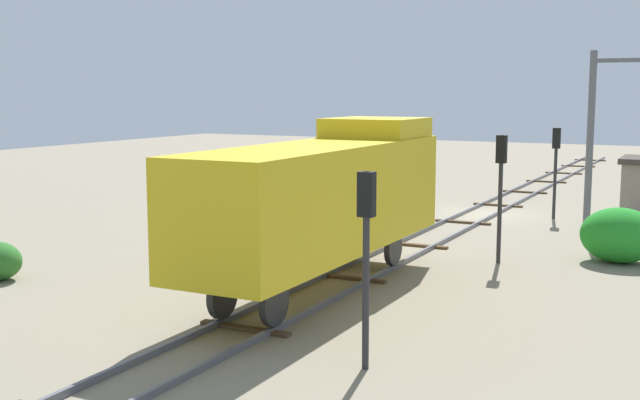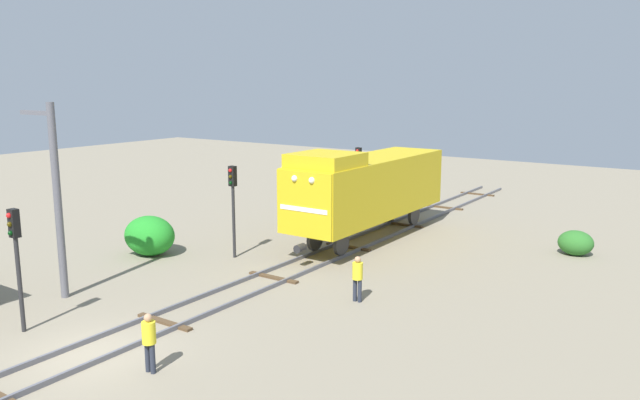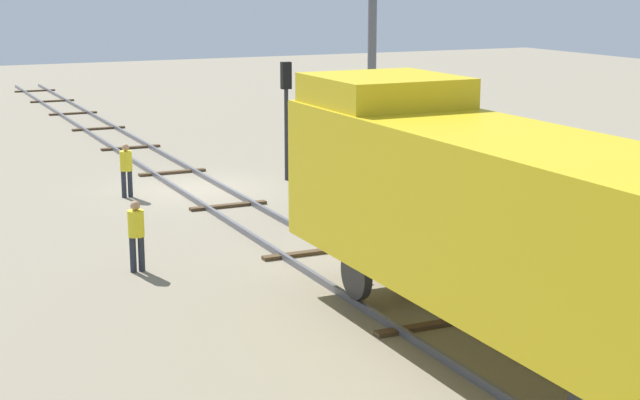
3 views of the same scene
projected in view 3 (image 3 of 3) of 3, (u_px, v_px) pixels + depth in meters
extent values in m
plane|color=gray|center=(198.00, 189.00, 31.93)|extent=(103.93, 103.93, 0.00)
cube|color=#595960|center=(219.00, 185.00, 32.21)|extent=(0.10, 69.29, 0.16)
cube|color=#595960|center=(177.00, 189.00, 31.61)|extent=(0.10, 69.29, 0.16)
cube|color=#4C3823|center=(35.00, 91.00, 59.97)|extent=(2.40, 0.24, 0.09)
cube|color=#4C3823|center=(52.00, 101.00, 54.87)|extent=(2.40, 0.24, 0.09)
cube|color=#4C3823|center=(73.00, 113.00, 49.77)|extent=(2.40, 0.24, 0.09)
cube|color=#4C3823|center=(99.00, 129.00, 44.67)|extent=(2.40, 0.24, 0.09)
cube|color=#4C3823|center=(131.00, 148.00, 39.57)|extent=(2.40, 0.24, 0.09)
cube|color=#4C3823|center=(172.00, 172.00, 34.47)|extent=(2.40, 0.24, 0.09)
cube|color=#4C3823|center=(228.00, 206.00, 29.37)|extent=(2.40, 0.24, 0.09)
cube|color=#4C3823|center=(308.00, 253.00, 24.27)|extent=(2.40, 0.24, 0.09)
cube|color=#4C3823|center=(430.00, 325.00, 19.17)|extent=(2.40, 0.24, 0.09)
cube|color=gold|center=(492.00, 214.00, 16.89)|extent=(2.90, 11.00, 2.90)
cube|color=gold|center=(385.00, 90.00, 19.95)|extent=(2.75, 2.80, 0.60)
cube|color=gold|center=(348.00, 161.00, 21.79)|extent=(2.84, 0.10, 2.84)
cube|color=white|center=(347.00, 170.00, 21.87)|extent=(2.46, 0.06, 0.20)
sphere|color=white|center=(365.00, 111.00, 21.78)|extent=(0.28, 0.28, 0.28)
sphere|color=white|center=(329.00, 113.00, 21.41)|extent=(0.28, 0.28, 0.28)
cylinder|color=#262628|center=(341.00, 239.00, 22.46)|extent=(0.36, 0.50, 0.36)
cylinder|color=#262628|center=(416.00, 265.00, 20.89)|extent=(0.18, 1.10, 1.10)
cylinder|color=#262628|center=(356.00, 274.00, 20.29)|extent=(0.18, 1.10, 1.10)
cylinder|color=#262628|center=(286.00, 122.00, 32.92)|extent=(0.14, 0.14, 4.01)
cube|color=black|center=(286.00, 75.00, 32.58)|extent=(0.32, 0.24, 0.90)
sphere|color=red|center=(284.00, 67.00, 32.65)|extent=(0.16, 0.16, 0.16)
sphere|color=#3C3306|center=(284.00, 75.00, 32.71)|extent=(0.16, 0.16, 0.16)
sphere|color=black|center=(284.00, 84.00, 32.77)|extent=(0.16, 0.16, 0.16)
cylinder|color=#262628|center=(459.00, 171.00, 23.96)|extent=(0.14, 0.14, 4.19)
cube|color=black|center=(461.00, 104.00, 23.60)|extent=(0.32, 0.24, 0.90)
sphere|color=red|center=(458.00, 92.00, 23.66)|extent=(0.16, 0.16, 0.16)
sphere|color=#3C3306|center=(457.00, 104.00, 23.72)|extent=(0.16, 0.16, 0.16)
sphere|color=black|center=(457.00, 115.00, 23.79)|extent=(0.16, 0.16, 0.16)
cylinder|color=#262B38|center=(130.00, 184.00, 30.66)|extent=(0.15, 0.15, 0.85)
cylinder|color=#262B38|center=(124.00, 184.00, 30.58)|extent=(0.15, 0.15, 0.85)
cylinder|color=yellow|center=(126.00, 161.00, 30.46)|extent=(0.38, 0.38, 0.62)
sphere|color=tan|center=(125.00, 147.00, 30.37)|extent=(0.23, 0.23, 0.23)
cylinder|color=#262B38|center=(141.00, 254.00, 22.82)|extent=(0.15, 0.15, 0.85)
cylinder|color=#262B38|center=(133.00, 255.00, 22.74)|extent=(0.15, 0.15, 0.85)
cylinder|color=yellow|center=(136.00, 223.00, 22.62)|extent=(0.38, 0.38, 0.62)
sphere|color=tan|center=(135.00, 206.00, 22.53)|extent=(0.23, 0.23, 0.23)
cylinder|color=#595960|center=(372.00, 80.00, 30.96)|extent=(0.28, 0.28, 7.17)
cube|color=gray|center=(377.00, 130.00, 36.23)|extent=(3.20, 2.60, 2.50)
cube|color=#3F3833|center=(377.00, 93.00, 35.93)|extent=(3.50, 2.90, 0.24)
cube|color=#2D2319|center=(360.00, 133.00, 37.46)|extent=(0.80, 0.06, 1.90)
ellipsoid|color=#327426|center=(486.00, 143.00, 35.63)|extent=(2.37, 1.94, 1.73)
ellipsoid|color=#356A26|center=(378.00, 130.00, 41.03)|extent=(1.48, 1.21, 1.08)
ellipsoid|color=#228A26|center=(526.00, 191.00, 27.33)|extent=(2.50, 2.05, 1.82)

